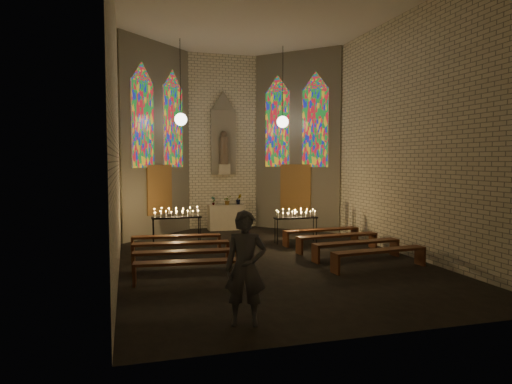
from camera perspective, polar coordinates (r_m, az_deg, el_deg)
floor at (r=13.08m, az=1.28°, el=-8.20°), size 12.00×12.00×0.00m
room at (r=16.07m, az=-2.26°, el=7.39°), size 8.22×12.43×7.00m
altar at (r=18.21m, az=-3.77°, el=-3.15°), size 1.40×0.60×1.00m
flower_vase_left at (r=18.03m, az=-5.36°, el=-1.09°), size 0.21×0.17×0.34m
flower_vase_center at (r=18.08m, az=-3.59°, el=-1.05°), size 0.35×0.31×0.35m
flower_vase_right at (r=18.24m, az=-2.17°, el=-0.90°), size 0.25×0.21×0.41m
aisle_flower_pot at (r=14.51m, az=-1.16°, el=-6.01°), size 0.28×0.28×0.48m
votive_stand_left at (r=15.01m, az=-9.91°, el=-2.81°), size 1.59×0.42×1.16m
votive_stand_right at (r=15.27m, az=5.00°, el=-2.94°), size 1.47×0.37×1.07m
pew_left_0 at (r=14.00m, az=-9.91°, el=-5.73°), size 2.66×0.61×0.51m
pew_right_0 at (r=15.21m, az=8.17°, el=-4.93°), size 2.66×0.61×0.51m
pew_left_1 at (r=12.82m, az=-9.35°, el=-6.62°), size 2.66×0.61×0.51m
pew_right_1 at (r=14.14m, az=10.15°, el=-5.63°), size 2.66×0.61×0.51m
pew_left_2 at (r=11.65m, az=-8.68°, el=-7.69°), size 2.66×0.61×0.51m
pew_right_2 at (r=13.09m, az=12.46°, el=-6.44°), size 2.66×0.61×0.51m
pew_left_3 at (r=10.49m, az=-7.86°, el=-8.99°), size 2.66×0.61×0.51m
pew_right_3 at (r=12.07m, az=15.18°, el=-7.38°), size 2.66×0.61×0.51m
visitor at (r=7.72m, az=-1.32°, el=-9.48°), size 0.81×0.66×1.93m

